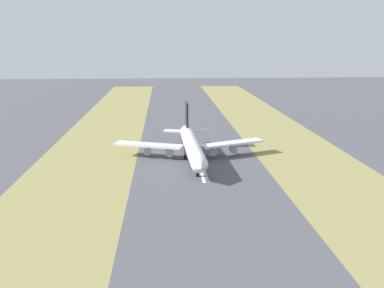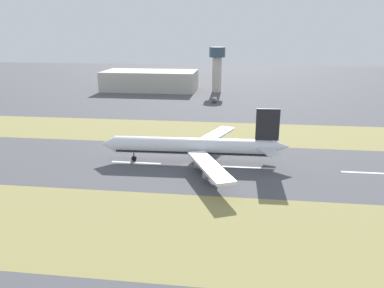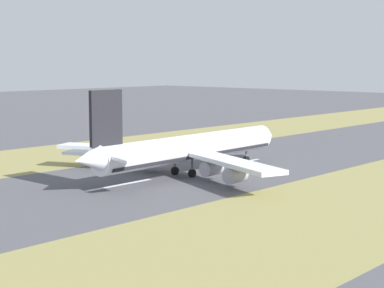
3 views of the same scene
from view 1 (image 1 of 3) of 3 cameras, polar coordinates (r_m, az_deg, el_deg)
name	(u,v)px [view 1 (image 1 of 3)]	position (r m, az deg, el deg)	size (l,w,h in m)	color
ground_plane	(198,162)	(180.20, 0.82, -2.28)	(800.00, 800.00, 0.00)	#4C4C51
grass_median_west	(308,160)	(188.94, 14.57, -1.98)	(40.00, 600.00, 0.01)	olive
grass_median_east	(85,164)	(182.46, -13.43, -2.45)	(40.00, 600.00, 0.01)	olive
centreline_dash_near	(190,131)	(240.07, -0.30, 1.62)	(1.20, 18.00, 0.01)	silver
centreline_dash_mid	(195,149)	(201.10, 0.35, -0.64)	(1.20, 18.00, 0.01)	silver
centreline_dash_far	(202,175)	(162.64, 1.32, -3.99)	(1.20, 18.00, 0.01)	silver
airplane_main_jet	(192,145)	(181.98, -0.06, -0.16)	(64.11, 67.13, 20.20)	silver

